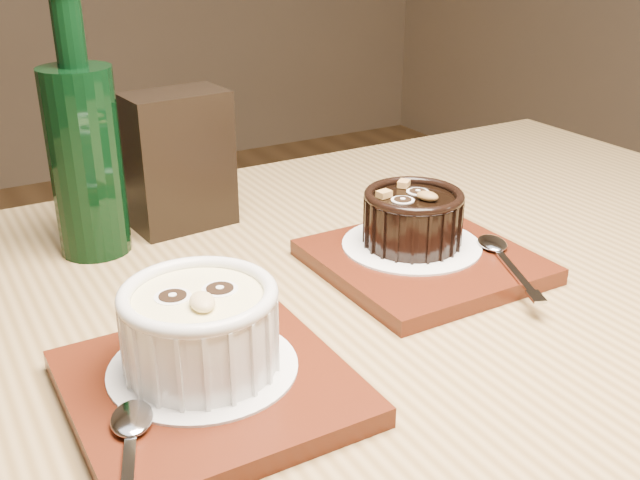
{
  "coord_description": "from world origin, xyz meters",
  "views": [
    {
      "loc": [
        -0.35,
        -0.68,
        1.05
      ],
      "look_at": [
        -0.08,
        -0.22,
        0.81
      ],
      "focal_mm": 42.0,
      "sensor_mm": 36.0,
      "label": 1
    }
  ],
  "objects_px": {
    "tray_left": "(210,387)",
    "ramekin_white": "(200,324)",
    "table": "(334,418)",
    "tray_right": "(423,261)",
    "condiment_stand": "(179,161)",
    "ramekin_dark": "(413,216)",
    "green_bottle": "(85,155)"
  },
  "relations": [
    {
      "from": "tray_left",
      "to": "ramekin_white",
      "type": "xyz_separation_m",
      "value": [
        0.0,
        0.01,
        0.04
      ]
    },
    {
      "from": "table",
      "to": "tray_right",
      "type": "bearing_deg",
      "value": 20.92
    },
    {
      "from": "tray_right",
      "to": "condiment_stand",
      "type": "bearing_deg",
      "value": 125.65
    },
    {
      "from": "table",
      "to": "ramekin_dark",
      "type": "xyz_separation_m",
      "value": [
        0.12,
        0.07,
        0.14
      ]
    },
    {
      "from": "ramekin_dark",
      "to": "condiment_stand",
      "type": "height_order",
      "value": "condiment_stand"
    },
    {
      "from": "tray_left",
      "to": "green_bottle",
      "type": "bearing_deg",
      "value": 90.51
    },
    {
      "from": "table",
      "to": "condiment_stand",
      "type": "distance_m",
      "value": 0.31
    },
    {
      "from": "ramekin_white",
      "to": "condiment_stand",
      "type": "distance_m",
      "value": 0.3
    },
    {
      "from": "table",
      "to": "condiment_stand",
      "type": "height_order",
      "value": "condiment_stand"
    },
    {
      "from": "condiment_stand",
      "to": "ramekin_white",
      "type": "bearing_deg",
      "value": -107.97
    },
    {
      "from": "ramekin_white",
      "to": "tray_right",
      "type": "relative_size",
      "value": 0.59
    },
    {
      "from": "tray_right",
      "to": "condiment_stand",
      "type": "relative_size",
      "value": 1.29
    },
    {
      "from": "ramekin_dark",
      "to": "green_bottle",
      "type": "bearing_deg",
      "value": 122.15
    },
    {
      "from": "ramekin_white",
      "to": "green_bottle",
      "type": "height_order",
      "value": "green_bottle"
    },
    {
      "from": "condiment_stand",
      "to": "tray_right",
      "type": "bearing_deg",
      "value": -54.35
    },
    {
      "from": "green_bottle",
      "to": "condiment_stand",
      "type": "bearing_deg",
      "value": 11.21
    },
    {
      "from": "ramekin_white",
      "to": "tray_right",
      "type": "bearing_deg",
      "value": 27.2
    },
    {
      "from": "table",
      "to": "ramekin_dark",
      "type": "distance_m",
      "value": 0.2
    },
    {
      "from": "tray_left",
      "to": "green_bottle",
      "type": "height_order",
      "value": "green_bottle"
    },
    {
      "from": "table",
      "to": "tray_left",
      "type": "height_order",
      "value": "tray_left"
    },
    {
      "from": "ramekin_dark",
      "to": "condiment_stand",
      "type": "distance_m",
      "value": 0.25
    },
    {
      "from": "tray_left",
      "to": "tray_right",
      "type": "relative_size",
      "value": 1.0
    },
    {
      "from": "table",
      "to": "tray_right",
      "type": "distance_m",
      "value": 0.16
    },
    {
      "from": "table",
      "to": "tray_right",
      "type": "height_order",
      "value": "tray_right"
    },
    {
      "from": "tray_left",
      "to": "ramekin_white",
      "type": "height_order",
      "value": "ramekin_white"
    },
    {
      "from": "tray_left",
      "to": "ramekin_dark",
      "type": "bearing_deg",
      "value": 23.44
    },
    {
      "from": "tray_left",
      "to": "green_bottle",
      "type": "distance_m",
      "value": 0.29
    },
    {
      "from": "ramekin_dark",
      "to": "tray_right",
      "type": "bearing_deg",
      "value": -117.49
    },
    {
      "from": "table",
      "to": "green_bottle",
      "type": "xyz_separation_m",
      "value": [
        -0.12,
        0.24,
        0.19
      ]
    },
    {
      "from": "tray_left",
      "to": "ramekin_white",
      "type": "distance_m",
      "value": 0.04
    },
    {
      "from": "tray_left",
      "to": "tray_right",
      "type": "xyz_separation_m",
      "value": [
        0.25,
        0.09,
        0.0
      ]
    },
    {
      "from": "tray_left",
      "to": "ramekin_white",
      "type": "bearing_deg",
      "value": 84.77
    }
  ]
}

